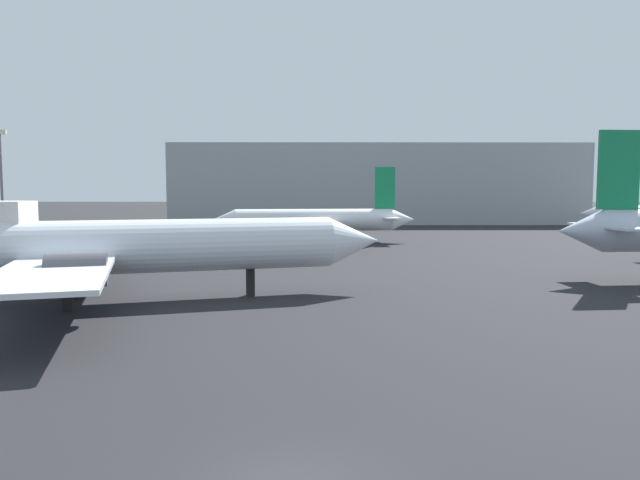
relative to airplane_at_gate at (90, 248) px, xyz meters
name	(u,v)px	position (x,y,z in m)	size (l,w,h in m)	color
airplane_at_gate	(90,248)	(0.00, 0.00, 0.00)	(35.38, 27.50, 10.33)	silver
airplane_distant	(317,220)	(13.53, 39.31, -0.41)	(25.74, 22.62, 9.54)	white
light_mast_left	(1,172)	(-42.02, 71.17, 6.47)	(2.40, 0.50, 17.13)	slate
terminal_building	(373,185)	(25.48, 89.55, 4.35)	(79.38, 27.12, 15.34)	#999EA3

